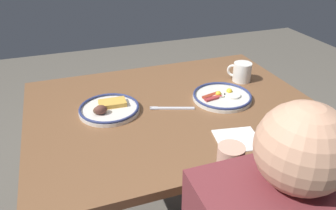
% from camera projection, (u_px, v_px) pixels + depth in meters
% --- Properties ---
extents(dining_table, '(1.17, 0.89, 0.75)m').
position_uv_depth(dining_table, '(173.00, 134.00, 1.42)').
color(dining_table, brown).
rests_on(dining_table, ground_plane).
extents(plate_near_main, '(0.25, 0.25, 0.04)m').
position_uv_depth(plate_near_main, '(222.00, 96.00, 1.40)').
color(plate_near_main, silver).
rests_on(plate_near_main, dining_table).
extents(plate_center_pancakes, '(0.24, 0.24, 0.05)m').
position_uv_depth(plate_center_pancakes, '(108.00, 109.00, 1.30)').
color(plate_center_pancakes, silver).
rests_on(plate_center_pancakes, dining_table).
extents(coffee_mug, '(0.10, 0.10, 0.09)m').
position_uv_depth(coffee_mug, '(242.00, 72.00, 1.55)').
color(coffee_mug, white).
rests_on(coffee_mug, dining_table).
extents(paper_napkin, '(0.17, 0.16, 0.00)m').
position_uv_depth(paper_napkin, '(238.00, 139.00, 1.14)').
color(paper_napkin, white).
rests_on(paper_napkin, dining_table).
extents(fork_near, '(0.18, 0.08, 0.01)m').
position_uv_depth(fork_near, '(172.00, 108.00, 1.33)').
color(fork_near, silver).
rests_on(fork_near, dining_table).
extents(butter_knife, '(0.19, 0.12, 0.01)m').
position_uv_depth(butter_knife, '(312.00, 123.00, 1.23)').
color(butter_knife, silver).
rests_on(butter_knife, dining_table).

